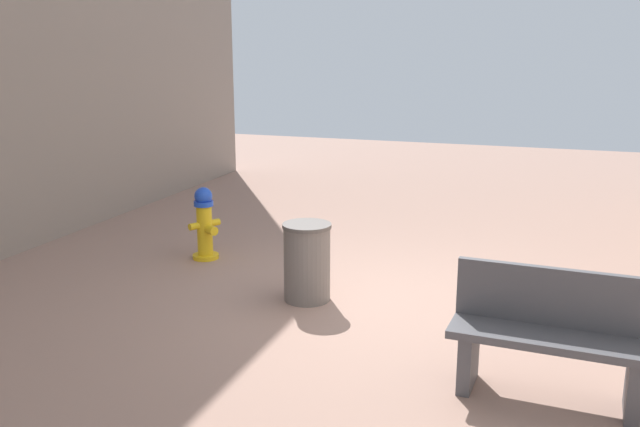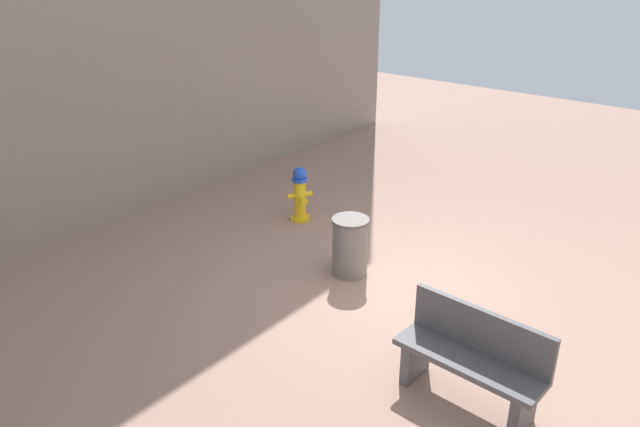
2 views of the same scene
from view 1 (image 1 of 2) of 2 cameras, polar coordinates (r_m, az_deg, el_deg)
ground_plane at (r=6.97m, az=5.57°, el=-7.52°), size 23.40×23.40×0.00m
fire_hydrant at (r=8.38m, az=-9.51°, el=-0.80°), size 0.38×0.39×0.88m
bench_near at (r=5.34m, az=18.56°, el=-9.47°), size 1.45×0.51×0.95m
trash_bin at (r=6.95m, az=-1.08°, el=-4.02°), size 0.49×0.49×0.80m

